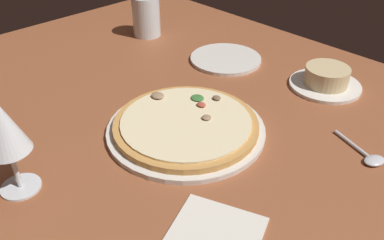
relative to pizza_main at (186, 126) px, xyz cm
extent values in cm
cube|color=brown|center=(2.42, 0.87, -3.22)|extent=(150.00, 110.00, 4.00)
cylinder|color=silver|center=(0.03, -0.03, -0.72)|extent=(30.16, 30.16, 1.00)
cylinder|color=#C68C47|center=(0.03, -0.03, 0.38)|extent=(27.57, 27.57, 1.20)
cylinder|color=beige|center=(0.03, -0.03, 1.18)|extent=(24.75, 24.75, 0.40)
ellipsoid|color=brown|center=(-1.12, 9.69, 1.73)|extent=(1.81, 1.52, 0.70)
ellipsoid|color=#387033|center=(-3.99, 7.01, 1.62)|extent=(2.82, 2.53, 0.49)
ellipsoid|color=#937556|center=(-10.16, 1.65, 1.75)|extent=(2.91, 2.48, 0.75)
ellipsoid|color=#937556|center=(2.81, 3.07, 1.69)|extent=(1.80, 1.77, 0.62)
ellipsoid|color=#AD4733|center=(-1.48, 5.62, 1.70)|extent=(1.95, 1.55, 0.64)
cylinder|color=silver|center=(9.26, 34.57, -0.82)|extent=(15.96, 15.96, 0.80)
cylinder|color=#D1B784|center=(9.26, 34.57, 1.60)|extent=(9.78, 9.78, 4.04)
cylinder|color=silver|center=(-7.01, -29.64, -1.02)|extent=(6.34, 6.34, 0.40)
cylinder|color=silver|center=(-7.01, -29.64, 2.84)|extent=(0.80, 0.80, 7.32)
cone|color=silver|center=(-7.01, -29.64, 10.94)|extent=(6.90, 6.90, 8.88)
cylinder|color=silver|center=(-42.69, 24.96, 4.33)|extent=(7.76, 7.76, 11.11)
cylinder|color=silver|center=(-42.69, 24.96, 2.98)|extent=(7.14, 7.14, 8.41)
cylinder|color=silver|center=(-15.54, 28.58, -0.77)|extent=(17.97, 17.97, 0.90)
ellipsoid|color=silver|center=(29.37, 16.87, -0.72)|extent=(3.96, 4.70, 1.00)
cylinder|color=silver|center=(24.78, 18.48, -0.87)|extent=(9.40, 3.87, 0.70)
camera|label=1|loc=(46.47, -43.38, 44.18)|focal=38.14mm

